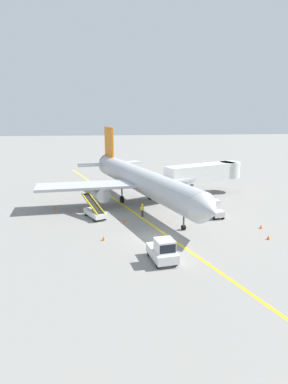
{
  "coord_description": "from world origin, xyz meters",
  "views": [
    {
      "loc": [
        -4.77,
        -32.96,
        12.85
      ],
      "look_at": [
        -0.15,
        10.07,
        2.5
      ],
      "focal_mm": 32.01,
      "sensor_mm": 36.0,
      "label": 1
    }
  ],
  "objects_px": {
    "airliner": "(140,180)",
    "ground_crew_marshaller": "(142,210)",
    "safety_cone_wingtip_right": "(268,237)",
    "pushback_tug": "(163,251)",
    "jet_bridge": "(208,172)",
    "safety_cone_nose_right": "(261,227)",
    "safety_cone_nose_left": "(54,207)",
    "safety_cone_wingtip_left": "(124,220)",
    "baggage_tug_near_wing": "(215,210)",
    "belt_loader_forward_hold": "(95,211)",
    "safety_cone_tail_area": "(104,238)"
  },
  "relations": [
    {
      "from": "airliner",
      "to": "safety_cone_nose_right",
      "type": "height_order",
      "value": "airliner"
    },
    {
      "from": "safety_cone_nose_right",
      "to": "safety_cone_wingtip_right",
      "type": "height_order",
      "value": "same"
    },
    {
      "from": "ground_crew_marshaller",
      "to": "safety_cone_nose_right",
      "type": "relative_size",
      "value": 3.86
    },
    {
      "from": "pushback_tug",
      "to": "belt_loader_forward_hold",
      "type": "height_order",
      "value": "belt_loader_forward_hold"
    },
    {
      "from": "ground_crew_marshaller",
      "to": "jet_bridge",
      "type": "bearing_deg",
      "value": 42.33
    },
    {
      "from": "ground_crew_marshaller",
      "to": "safety_cone_wingtip_right",
      "type": "xyz_separation_m",
      "value": [
        12.03,
        -9.01,
        -0.69
      ]
    },
    {
      "from": "ground_crew_marshaller",
      "to": "safety_cone_nose_left",
      "type": "relative_size",
      "value": 3.86
    },
    {
      "from": "safety_cone_wingtip_left",
      "to": "safety_cone_wingtip_right",
      "type": "distance_m",
      "value": 16.17
    },
    {
      "from": "safety_cone_nose_left",
      "to": "safety_cone_nose_right",
      "type": "distance_m",
      "value": 26.27
    },
    {
      "from": "airliner",
      "to": "safety_cone_tail_area",
      "type": "distance_m",
      "value": 14.92
    },
    {
      "from": "safety_cone_nose_left",
      "to": "belt_loader_forward_hold",
      "type": "bearing_deg",
      "value": -38.54
    },
    {
      "from": "safety_cone_wingtip_left",
      "to": "airliner",
      "type": "bearing_deg",
      "value": 71.03
    },
    {
      "from": "safety_cone_wingtip_right",
      "to": "airliner",
      "type": "bearing_deg",
      "value": 127.59
    },
    {
      "from": "belt_loader_forward_hold",
      "to": "pushback_tug",
      "type": "bearing_deg",
      "value": -64.72
    },
    {
      "from": "jet_bridge",
      "to": "pushback_tug",
      "type": "relative_size",
      "value": 3.32
    },
    {
      "from": "ground_crew_marshaller",
      "to": "safety_cone_tail_area",
      "type": "xyz_separation_m",
      "value": [
        -4.73,
        -7.47,
        -0.69
      ]
    },
    {
      "from": "pushback_tug",
      "to": "safety_cone_nose_left",
      "type": "distance_m",
      "value": 21.33
    },
    {
      "from": "belt_loader_forward_hold",
      "to": "ground_crew_marshaller",
      "type": "distance_m",
      "value": 5.87
    },
    {
      "from": "airliner",
      "to": "safety_cone_nose_left",
      "type": "height_order",
      "value": "airliner"
    },
    {
      "from": "airliner",
      "to": "safety_cone_wingtip_right",
      "type": "relative_size",
      "value": 78.36
    },
    {
      "from": "belt_loader_forward_hold",
      "to": "safety_cone_nose_left",
      "type": "bearing_deg",
      "value": 141.46
    },
    {
      "from": "airliner",
      "to": "pushback_tug",
      "type": "bearing_deg",
      "value": -89.63
    },
    {
      "from": "pushback_tug",
      "to": "baggage_tug_near_wing",
      "type": "height_order",
      "value": "pushback_tug"
    },
    {
      "from": "airliner",
      "to": "safety_cone_nose_left",
      "type": "relative_size",
      "value": 78.36
    },
    {
      "from": "jet_bridge",
      "to": "safety_cone_nose_left",
      "type": "relative_size",
      "value": 29.25
    },
    {
      "from": "pushback_tug",
      "to": "ground_crew_marshaller",
      "type": "xyz_separation_m",
      "value": [
        -0.44,
        13.04,
        -0.08
      ]
    },
    {
      "from": "safety_cone_wingtip_right",
      "to": "safety_cone_nose_right",
      "type": "bearing_deg",
      "value": 77.87
    },
    {
      "from": "safety_cone_tail_area",
      "to": "belt_loader_forward_hold",
      "type": "bearing_deg",
      "value": 98.3
    },
    {
      "from": "belt_loader_forward_hold",
      "to": "safety_cone_wingtip_left",
      "type": "height_order",
      "value": "belt_loader_forward_hold"
    },
    {
      "from": "pushback_tug",
      "to": "safety_cone_wingtip_left",
      "type": "bearing_deg",
      "value": 104.15
    },
    {
      "from": "pushback_tug",
      "to": "safety_cone_nose_right",
      "type": "xyz_separation_m",
      "value": [
        12.29,
        7.31,
        -0.77
      ]
    },
    {
      "from": "airliner",
      "to": "baggage_tug_near_wing",
      "type": "xyz_separation_m",
      "value": [
        8.59,
        -7.28,
        -2.49
      ]
    },
    {
      "from": "ground_crew_marshaller",
      "to": "safety_cone_tail_area",
      "type": "distance_m",
      "value": 8.87
    },
    {
      "from": "belt_loader_forward_hold",
      "to": "safety_cone_tail_area",
      "type": "relative_size",
      "value": 11.49
    },
    {
      "from": "pushback_tug",
      "to": "safety_cone_nose_left",
      "type": "xyz_separation_m",
      "value": [
        -11.82,
        17.74,
        -0.77
      ]
    },
    {
      "from": "baggage_tug_near_wing",
      "to": "belt_loader_forward_hold",
      "type": "height_order",
      "value": "belt_loader_forward_hold"
    },
    {
      "from": "safety_cone_tail_area",
      "to": "safety_cone_wingtip_right",
      "type": "bearing_deg",
      "value": -5.27
    },
    {
      "from": "jet_bridge",
      "to": "safety_cone_nose_right",
      "type": "bearing_deg",
      "value": -84.89
    },
    {
      "from": "belt_loader_forward_hold",
      "to": "safety_cone_wingtip_left",
      "type": "distance_m",
      "value": 4.05
    },
    {
      "from": "ground_crew_marshaller",
      "to": "safety_cone_tail_area",
      "type": "relative_size",
      "value": 3.86
    },
    {
      "from": "belt_loader_forward_hold",
      "to": "safety_cone_tail_area",
      "type": "distance_m",
      "value": 7.88
    },
    {
      "from": "airliner",
      "to": "safety_cone_wingtip_left",
      "type": "bearing_deg",
      "value": -108.97
    },
    {
      "from": "jet_bridge",
      "to": "pushback_tug",
      "type": "bearing_deg",
      "value": -114.95
    },
    {
      "from": "safety_cone_nose_left",
      "to": "airliner",
      "type": "bearing_deg",
      "value": 7.34
    },
    {
      "from": "airliner",
      "to": "ground_crew_marshaller",
      "type": "height_order",
      "value": "airliner"
    },
    {
      "from": "jet_bridge",
      "to": "safety_cone_wingtip_left",
      "type": "xyz_separation_m",
      "value": [
        -13.71,
        -12.03,
        -3.32
      ]
    },
    {
      "from": "airliner",
      "to": "belt_loader_forward_hold",
      "type": "height_order",
      "value": "airliner"
    },
    {
      "from": "airliner",
      "to": "jet_bridge",
      "type": "distance_m",
      "value": 11.72
    },
    {
      "from": "jet_bridge",
      "to": "safety_cone_wingtip_left",
      "type": "distance_m",
      "value": 18.54
    },
    {
      "from": "belt_loader_forward_hold",
      "to": "ground_crew_marshaller",
      "type": "xyz_separation_m",
      "value": [
        5.86,
        -0.3,
        0.13
      ]
    }
  ]
}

